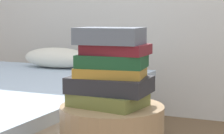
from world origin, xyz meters
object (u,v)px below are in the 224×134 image
at_px(book_charcoal, 109,85).
at_px(book_forest, 112,61).
at_px(book_ochre, 111,72).
at_px(book_slate, 110,36).
at_px(book_olive, 108,99).
at_px(book_maroon, 116,49).

relative_size(book_charcoal, book_forest, 1.19).
relative_size(book_charcoal, book_ochre, 1.18).
bearing_deg(book_ochre, book_slate, 171.49).
distance_m(book_olive, book_forest, 0.15).
height_order(book_charcoal, book_slate, book_slate).
xyz_separation_m(book_olive, book_slate, (0.00, 0.01, 0.24)).
bearing_deg(book_charcoal, book_maroon, 35.01).
xyz_separation_m(book_forest, book_maroon, (0.01, 0.01, 0.04)).
relative_size(book_olive, book_slate, 1.10).
height_order(book_ochre, book_forest, book_forest).
height_order(book_olive, book_slate, book_slate).
bearing_deg(book_ochre, book_forest, -58.80).
bearing_deg(book_olive, book_slate, 85.31).
bearing_deg(book_charcoal, book_slate, 85.95).
bearing_deg(book_olive, book_forest, 41.89).
distance_m(book_ochre, book_slate, 0.14).
relative_size(book_forest, book_slate, 1.05).
xyz_separation_m(book_forest, book_slate, (-0.01, 0.01, 0.09)).
distance_m(book_olive, book_maroon, 0.19).
relative_size(book_ochre, book_maroon, 1.07).
relative_size(book_charcoal, book_slate, 1.24).
height_order(book_ochre, book_maroon, book_maroon).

